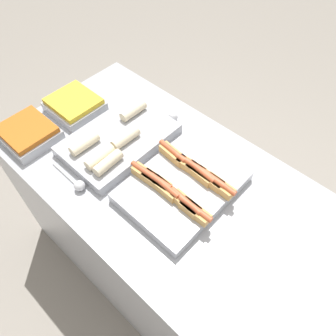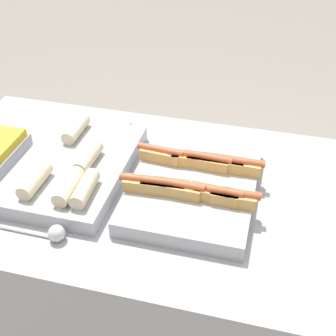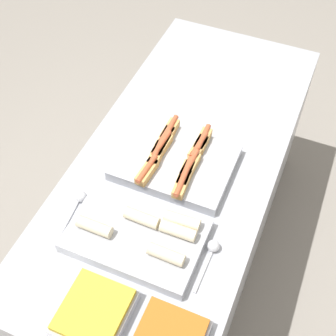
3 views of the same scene
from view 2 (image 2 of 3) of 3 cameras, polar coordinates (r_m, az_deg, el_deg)
counter at (r=1.72m, az=5.03°, el=-14.95°), size 1.88×0.83×0.89m
tray_hotdogs at (r=1.38m, az=3.22°, el=-1.94°), size 0.40×0.48×0.10m
tray_wraps at (r=1.48m, az=-11.41°, el=0.07°), size 0.33×0.50×0.10m
serving_spoon_near at (r=1.29m, az=-14.01°, el=-7.70°), size 0.21×0.05×0.05m
serving_spoon_far at (r=1.69m, az=-5.65°, el=5.13°), size 0.22×0.05×0.05m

